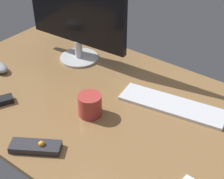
{
  "coord_description": "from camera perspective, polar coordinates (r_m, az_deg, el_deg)",
  "views": [
    {
      "loc": [
        71.14,
        -81.79,
        83.12
      ],
      "look_at": [
        6.74,
        2.48,
        8.0
      ],
      "focal_mm": 54.59,
      "sensor_mm": 36.0,
      "label": 1
    }
  ],
  "objects": [
    {
      "name": "desk",
      "position": [
        1.36,
        -2.89,
        -1.89
      ],
      "size": [
        140.0,
        84.0,
        2.0
      ],
      "primitive_type": "cube",
      "color": "olive",
      "rests_on": "ground"
    },
    {
      "name": "monitor",
      "position": [
        1.51,
        -6.06,
        13.75
      ],
      "size": [
        50.34,
        18.11,
        47.35
      ],
      "rotation": [
        0.0,
        0.0,
        0.07
      ],
      "color": "silver",
      "rests_on": "desk"
    },
    {
      "name": "keyboard",
      "position": [
        1.33,
        10.0,
        -2.58
      ],
      "size": [
        42.16,
        18.23,
        1.28
      ],
      "primitive_type": "cube",
      "rotation": [
        0.0,
        0.0,
        0.17
      ],
      "color": "silver",
      "rests_on": "desk"
    },
    {
      "name": "media_remote",
      "position": [
        1.16,
        -12.64,
        -9.33
      ],
      "size": [
        17.24,
        13.8,
        3.72
      ],
      "rotation": [
        0.0,
        0.0,
        0.56
      ],
      "color": "#2D2D33",
      "rests_on": "desk"
    },
    {
      "name": "coffee_mug",
      "position": [
        1.25,
        -3.71,
        -2.62
      ],
      "size": [
        8.82,
        8.82,
        8.46
      ],
      "primitive_type": "cylinder",
      "color": "#B23833",
      "rests_on": "desk"
    }
  ]
}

